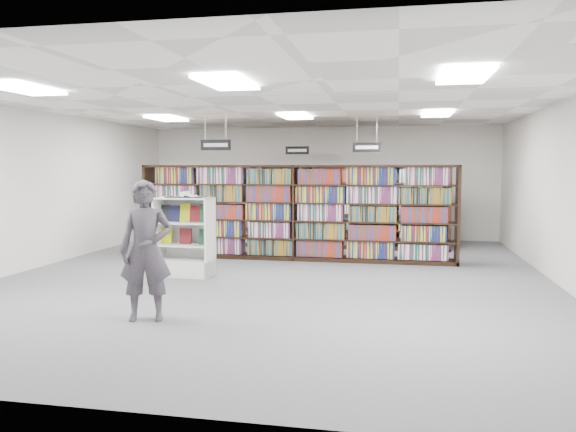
% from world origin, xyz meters
% --- Properties ---
extents(floor, '(12.00, 12.00, 0.00)m').
position_xyz_m(floor, '(0.00, 0.00, 0.00)').
color(floor, '#4B4B50').
rests_on(floor, ground).
extents(ceiling, '(10.00, 12.00, 0.10)m').
position_xyz_m(ceiling, '(0.00, 0.00, 3.20)').
color(ceiling, white).
rests_on(ceiling, wall_back).
extents(wall_back, '(10.00, 0.10, 3.20)m').
position_xyz_m(wall_back, '(0.00, 6.00, 1.60)').
color(wall_back, silver).
rests_on(wall_back, ground).
extents(wall_front, '(10.00, 0.10, 3.20)m').
position_xyz_m(wall_front, '(0.00, -6.00, 1.60)').
color(wall_front, silver).
rests_on(wall_front, ground).
extents(wall_left, '(0.10, 12.00, 3.20)m').
position_xyz_m(wall_left, '(-5.00, 0.00, 1.60)').
color(wall_left, silver).
rests_on(wall_left, ground).
extents(wall_right, '(0.10, 12.00, 3.20)m').
position_xyz_m(wall_right, '(5.00, 0.00, 1.60)').
color(wall_right, silver).
rests_on(wall_right, ground).
extents(bookshelf_row_near, '(7.00, 0.60, 2.10)m').
position_xyz_m(bookshelf_row_near, '(0.00, 2.00, 1.05)').
color(bookshelf_row_near, black).
rests_on(bookshelf_row_near, floor).
extents(bookshelf_row_mid, '(7.00, 0.60, 2.10)m').
position_xyz_m(bookshelf_row_mid, '(0.00, 4.00, 1.05)').
color(bookshelf_row_mid, black).
rests_on(bookshelf_row_mid, floor).
extents(bookshelf_row_far, '(7.00, 0.60, 2.10)m').
position_xyz_m(bookshelf_row_far, '(0.00, 5.70, 1.05)').
color(bookshelf_row_far, black).
rests_on(bookshelf_row_far, floor).
extents(aisle_sign_left, '(0.65, 0.02, 0.80)m').
position_xyz_m(aisle_sign_left, '(-1.50, 1.00, 2.53)').
color(aisle_sign_left, '#B2B2B7').
rests_on(aisle_sign_left, ceiling).
extents(aisle_sign_right, '(0.65, 0.02, 0.80)m').
position_xyz_m(aisle_sign_right, '(1.50, 3.00, 2.53)').
color(aisle_sign_right, '#B2B2B7').
rests_on(aisle_sign_right, ceiling).
extents(aisle_sign_center, '(0.65, 0.02, 0.80)m').
position_xyz_m(aisle_sign_center, '(-0.50, 5.00, 2.53)').
color(aisle_sign_center, '#B2B2B7').
rests_on(aisle_sign_center, ceiling).
extents(troffer_front_left, '(0.60, 1.20, 0.04)m').
position_xyz_m(troffer_front_left, '(-3.00, -3.00, 3.16)').
color(troffer_front_left, white).
rests_on(troffer_front_left, ceiling).
extents(troffer_front_center, '(0.60, 1.20, 0.04)m').
position_xyz_m(troffer_front_center, '(0.00, -3.00, 3.16)').
color(troffer_front_center, white).
rests_on(troffer_front_center, ceiling).
extents(troffer_front_right, '(0.60, 1.20, 0.04)m').
position_xyz_m(troffer_front_right, '(3.00, -3.00, 3.16)').
color(troffer_front_right, white).
rests_on(troffer_front_right, ceiling).
extents(troffer_back_left, '(0.60, 1.20, 0.04)m').
position_xyz_m(troffer_back_left, '(-3.00, 2.00, 3.16)').
color(troffer_back_left, white).
rests_on(troffer_back_left, ceiling).
extents(troffer_back_center, '(0.60, 1.20, 0.04)m').
position_xyz_m(troffer_back_center, '(0.00, 2.00, 3.16)').
color(troffer_back_center, white).
rests_on(troffer_back_center, ceiling).
extents(troffer_back_right, '(0.60, 1.20, 0.04)m').
position_xyz_m(troffer_back_right, '(3.00, 2.00, 3.16)').
color(troffer_back_right, white).
rests_on(troffer_back_right, ceiling).
extents(endcap_display, '(1.08, 0.56, 1.49)m').
position_xyz_m(endcap_display, '(-1.70, -0.26, 0.49)').
color(endcap_display, white).
rests_on(endcap_display, floor).
extents(open_book, '(0.72, 0.44, 0.13)m').
position_xyz_m(open_book, '(-1.66, -0.31, 1.52)').
color(open_book, black).
rests_on(open_book, endcap_display).
extents(shopper, '(0.79, 0.64, 1.89)m').
position_xyz_m(shopper, '(-1.06, -3.30, 0.94)').
color(shopper, '#453F48').
rests_on(shopper, floor).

